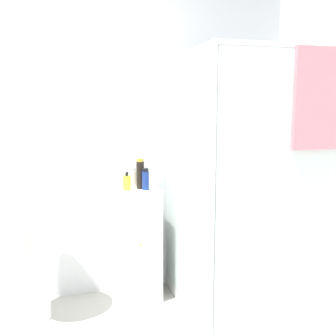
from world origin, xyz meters
The scene contains 8 objects.
wall_back centered at (0.00, 1.70, 1.25)m, with size 6.40×0.06×2.50m, color silver.
shower_enclosure centered at (1.12, 1.08, 0.48)m, with size 1.00×1.03×1.88m.
vanity_cabinet centered at (0.39, 1.51, 0.44)m, with size 0.35×0.34×0.89m.
sink centered at (-0.35, 1.36, 0.65)m, with size 0.47×0.47×1.01m.
soap_dispenser centered at (0.31, 1.46, 0.94)m, with size 0.06×0.06×0.14m.
shampoo_bottle_tall_black centered at (0.42, 1.49, 1.00)m, with size 0.06×0.06×0.23m.
shampoo_bottle_blue centered at (0.45, 1.43, 0.97)m, with size 0.05×0.05×0.17m.
lotion_bottle_white centered at (0.39, 1.58, 0.95)m, with size 0.06×0.06×0.15m.
Camera 1 is at (-0.16, -1.43, 1.49)m, focal length 42.00 mm.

